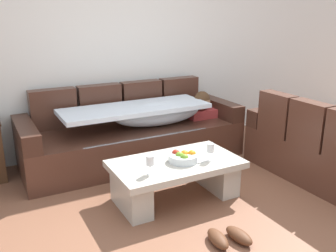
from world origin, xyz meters
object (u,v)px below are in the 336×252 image
object	(u,v)px
coffee_table	(176,175)
wine_glass_near_left	(150,161)
open_magazine	(197,159)
wine_glass_near_right	(210,149)
couch_near_window	(331,149)
couch_along_wall	(136,133)
pair_of_shoes	(228,237)
fruit_bowl	(183,157)

from	to	relation	value
coffee_table	wine_glass_near_left	distance (m)	0.44
open_magazine	wine_glass_near_right	bearing A→B (deg)	-41.07
couch_near_window	wine_glass_near_right	xyz separation A→B (m)	(-1.37, 0.24, 0.16)
wine_glass_near_left	couch_along_wall	bearing A→B (deg)	72.11
wine_glass_near_right	pair_of_shoes	distance (m)	0.87
pair_of_shoes	couch_near_window	bearing A→B (deg)	15.35
coffee_table	open_magazine	bearing A→B (deg)	-13.06
couch_along_wall	couch_near_window	world-z (taller)	same
coffee_table	fruit_bowl	distance (m)	0.20
couch_near_window	wine_glass_near_right	bearing A→B (deg)	80.05
couch_near_window	wine_glass_near_left	distance (m)	2.02
coffee_table	pair_of_shoes	xyz separation A→B (m)	(0.01, -0.82, -0.19)
couch_near_window	pair_of_shoes	distance (m)	1.74
fruit_bowl	wine_glass_near_right	distance (m)	0.26
fruit_bowl	pair_of_shoes	xyz separation A→B (m)	(-0.05, -0.79, -0.38)
couch_near_window	pair_of_shoes	bearing A→B (deg)	105.35
couch_along_wall	wine_glass_near_right	world-z (taller)	couch_along_wall
couch_near_window	fruit_bowl	bearing A→B (deg)	78.32
couch_along_wall	coffee_table	bearing A→B (deg)	-93.54
wine_glass_near_right	fruit_bowl	bearing A→B (deg)	158.81
wine_glass_near_left	wine_glass_near_right	world-z (taller)	same
couch_along_wall	open_magazine	distance (m)	1.15
fruit_bowl	wine_glass_near_left	size ratio (longest dim) A/B	1.69
coffee_table	open_magazine	xyz separation A→B (m)	(0.20, -0.05, 0.15)
fruit_bowl	pair_of_shoes	distance (m)	0.87
wine_glass_near_left	pair_of_shoes	bearing A→B (deg)	-63.07
pair_of_shoes	coffee_table	bearing A→B (deg)	90.88
couch_near_window	pair_of_shoes	xyz separation A→B (m)	(-1.65, -0.45, -0.29)
open_magazine	pair_of_shoes	bearing A→B (deg)	-105.09
wine_glass_near_left	open_magazine	xyz separation A→B (m)	(0.53, 0.10, -0.11)
fruit_bowl	wine_glass_near_left	distance (m)	0.41
couch_near_window	wine_glass_near_right	size ratio (longest dim) A/B	10.32
couch_near_window	wine_glass_near_left	bearing A→B (deg)	83.61
coffee_table	open_magazine	distance (m)	0.25
wine_glass_near_left	open_magazine	bearing A→B (deg)	10.29
couch_along_wall	couch_near_window	xyz separation A→B (m)	(1.60, -1.46, 0.01)
couch_near_window	coffee_table	distance (m)	1.71
couch_near_window	coffee_table	xyz separation A→B (m)	(-1.67, 0.37, -0.10)
wine_glass_near_left	fruit_bowl	bearing A→B (deg)	15.50
open_magazine	wine_glass_near_left	bearing A→B (deg)	-171.19
pair_of_shoes	open_magazine	bearing A→B (deg)	76.40
wine_glass_near_left	open_magazine	size ratio (longest dim) A/B	0.59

